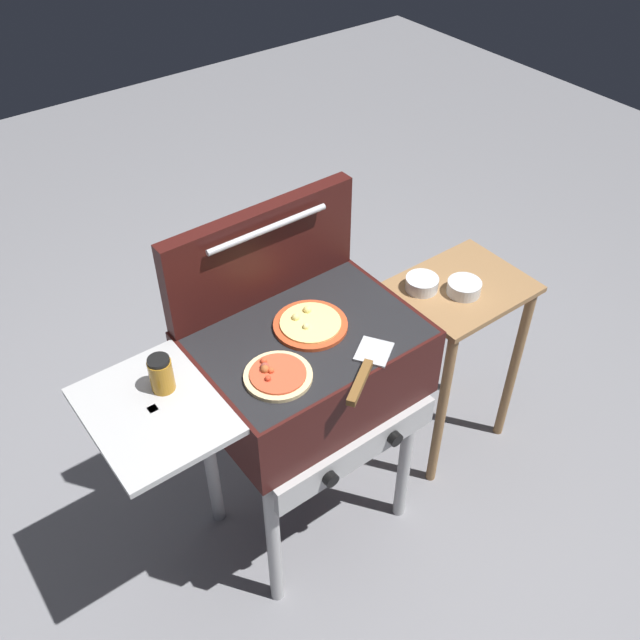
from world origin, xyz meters
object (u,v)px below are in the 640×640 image
(grill, at_px, (304,371))
(sauce_jar, at_px, (161,374))
(spatula, at_px, (366,369))
(topping_bowl_far, at_px, (422,284))
(pizza_pepperoni, at_px, (277,375))
(prep_table, at_px, (455,332))
(pizza_cheese, at_px, (310,324))
(topping_bowl_near, at_px, (464,288))

(grill, height_order, sauce_jar, sauce_jar)
(spatula, relative_size, topping_bowl_far, 2.24)
(pizza_pepperoni, bearing_deg, spatula, -31.33)
(spatula, height_order, topping_bowl_far, spatula)
(prep_table, distance_m, topping_bowl_far, 0.28)
(pizza_pepperoni, height_order, spatula, pizza_pepperoni)
(topping_bowl_far, bearing_deg, prep_table, -28.74)
(prep_table, bearing_deg, topping_bowl_far, 151.26)
(pizza_cheese, bearing_deg, sauce_jar, 175.63)
(grill, relative_size, topping_bowl_far, 8.64)
(grill, xyz_separation_m, topping_bowl_near, (0.64, -0.03, 0.02))
(topping_bowl_far, bearing_deg, spatula, -149.41)
(pizza_pepperoni, relative_size, prep_table, 0.24)
(spatula, relative_size, topping_bowl_near, 2.19)
(pizza_pepperoni, height_order, sauce_jar, sauce_jar)
(sauce_jar, relative_size, spatula, 0.42)
(pizza_pepperoni, height_order, pizza_cheese, same)
(grill, bearing_deg, spatula, -76.97)
(pizza_pepperoni, bearing_deg, topping_bowl_near, 4.98)
(sauce_jar, height_order, spatula, sauce_jar)
(topping_bowl_far, bearing_deg, pizza_cheese, -173.52)
(prep_table, bearing_deg, spatula, -160.42)
(grill, distance_m, sauce_jar, 0.46)
(spatula, height_order, prep_table, spatula)
(grill, xyz_separation_m, sauce_jar, (-0.41, 0.05, 0.20))
(pizza_pepperoni, bearing_deg, grill, 31.90)
(pizza_cheese, xyz_separation_m, spatula, (0.01, -0.24, -0.00))
(pizza_pepperoni, relative_size, sauce_jar, 1.76)
(pizza_pepperoni, bearing_deg, topping_bowl_far, 13.67)
(pizza_pepperoni, relative_size, spatula, 0.74)
(topping_bowl_near, distance_m, topping_bowl_far, 0.14)
(sauce_jar, xyz_separation_m, spatula, (0.46, -0.27, -0.04))
(pizza_pepperoni, distance_m, prep_table, 0.91)
(grill, height_order, topping_bowl_far, grill)
(spatula, distance_m, topping_bowl_far, 0.59)
(pizza_pepperoni, distance_m, spatula, 0.24)
(topping_bowl_near, relative_size, topping_bowl_far, 1.02)
(sauce_jar, xyz_separation_m, prep_table, (1.08, -0.05, -0.41))
(pizza_cheese, distance_m, sauce_jar, 0.45)
(pizza_pepperoni, distance_m, topping_bowl_far, 0.73)
(sauce_jar, bearing_deg, grill, -7.21)
(pizza_cheese, distance_m, topping_bowl_far, 0.53)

